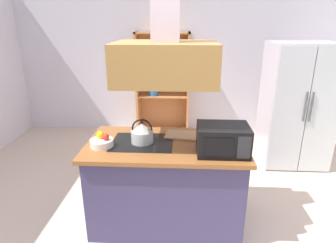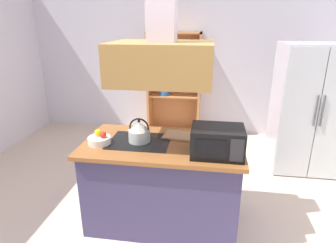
{
  "view_description": "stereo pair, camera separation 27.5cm",
  "coord_description": "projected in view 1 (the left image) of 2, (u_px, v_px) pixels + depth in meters",
  "views": [
    {
      "loc": [
        0.11,
        -2.33,
        2.03
      ],
      "look_at": [
        -0.05,
        0.58,
        1.0
      ],
      "focal_mm": 30.39,
      "sensor_mm": 36.0,
      "label": 1
    },
    {
      "loc": [
        0.38,
        -2.31,
        2.03
      ],
      "look_at": [
        -0.05,
        0.58,
        1.0
      ],
      "focal_mm": 30.39,
      "sensor_mm": 36.0,
      "label": 2
    }
  ],
  "objects": [
    {
      "name": "ground_plane",
      "position": [
        170.0,
        233.0,
        2.88
      ],
      "size": [
        7.8,
        7.8,
        0.0
      ],
      "primitive_type": "plane",
      "color": "beige"
    },
    {
      "name": "wall_back",
      "position": [
        178.0,
        60.0,
        5.25
      ],
      "size": [
        6.0,
        0.12,
        2.7
      ],
      "primitive_type": "cube",
      "color": "silver",
      "rests_on": "ground"
    },
    {
      "name": "range_hood",
      "position": [
        166.0,
        51.0,
        2.5
      ],
      "size": [
        0.9,
        0.7,
        1.2
      ],
      "color": "olive"
    },
    {
      "name": "microwave",
      "position": [
        223.0,
        139.0,
        2.55
      ],
      "size": [
        0.46,
        0.35,
        0.26
      ],
      "color": "black",
      "rests_on": "kitchen_island"
    },
    {
      "name": "cutting_board",
      "position": [
        182.0,
        135.0,
        2.96
      ],
      "size": [
        0.37,
        0.28,
        0.02
      ],
      "primitive_type": "cube",
      "rotation": [
        0.0,
        0.0,
        -0.13
      ],
      "color": "#AB7E58",
      "rests_on": "kitchen_island"
    },
    {
      "name": "refrigerator",
      "position": [
        296.0,
        105.0,
        4.11
      ],
      "size": [
        0.9,
        0.77,
        1.77
      ],
      "color": "#BDB6BF",
      "rests_on": "ground"
    },
    {
      "name": "dish_cabinet",
      "position": [
        163.0,
        90.0,
        5.24
      ],
      "size": [
        0.96,
        0.4,
        1.86
      ],
      "color": "#BE7A44",
      "rests_on": "ground"
    },
    {
      "name": "kitchen_island",
      "position": [
        166.0,
        182.0,
        2.95
      ],
      "size": [
        1.56,
        0.87,
        0.9
      ],
      "color": "#3B365A",
      "rests_on": "ground"
    },
    {
      "name": "fruit_bowl",
      "position": [
        102.0,
        142.0,
        2.71
      ],
      "size": [
        0.22,
        0.22,
        0.14
      ],
      "color": "silver",
      "rests_on": "kitchen_island"
    },
    {
      "name": "kettle",
      "position": [
        142.0,
        133.0,
        2.78
      ],
      "size": [
        0.22,
        0.22,
        0.24
      ],
      "color": "#B6C3BF",
      "rests_on": "kitchen_island"
    }
  ]
}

